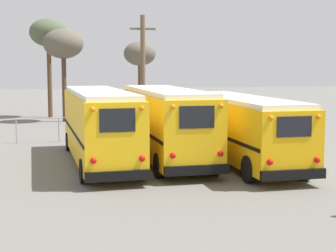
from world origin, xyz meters
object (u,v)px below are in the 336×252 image
(bare_tree_1, at_px, (48,34))
(bare_tree_2, at_px, (63,45))
(school_bus_0, at_px, (99,124))
(school_bus_2, at_px, (239,127))
(bare_tree_0, at_px, (140,55))
(utility_pole, at_px, (143,71))
(school_bus_1, at_px, (166,122))

(bare_tree_1, distance_m, bare_tree_2, 4.19)
(school_bus_0, height_order, school_bus_2, school_bus_0)
(bare_tree_0, bearing_deg, school_bus_2, -85.86)
(school_bus_0, relative_size, bare_tree_0, 1.69)
(utility_pole, distance_m, bare_tree_2, 8.12)
(utility_pole, bearing_deg, school_bus_0, -109.01)
(school_bus_1, xyz_separation_m, utility_pole, (1.20, 12.39, 2.25))
(school_bus_0, relative_size, bare_tree_1, 1.27)
(school_bus_0, bearing_deg, utility_pole, 70.99)
(school_bus_1, height_order, utility_pole, utility_pole)
(bare_tree_0, relative_size, bare_tree_2, 0.86)
(school_bus_2, relative_size, bare_tree_1, 1.29)
(bare_tree_0, bearing_deg, school_bus_0, -105.99)
(bare_tree_2, bearing_deg, school_bus_2, -69.99)
(utility_pole, distance_m, bare_tree_1, 12.05)
(school_bus_0, xyz_separation_m, bare_tree_1, (-2.04, 22.29, 5.28))
(school_bus_0, distance_m, bare_tree_2, 18.89)
(school_bus_1, distance_m, utility_pole, 12.65)
(school_bus_0, xyz_separation_m, bare_tree_2, (-0.93, 18.38, 4.25))
(school_bus_1, relative_size, school_bus_2, 0.95)
(school_bus_2, height_order, bare_tree_1, bare_tree_1)
(utility_pole, relative_size, bare_tree_2, 1.08)
(utility_pole, xyz_separation_m, bare_tree_0, (0.58, 4.57, 1.19))
(utility_pole, xyz_separation_m, bare_tree_2, (-5.24, 5.88, 1.98))
(bare_tree_2, bearing_deg, bare_tree_1, 105.77)
(bare_tree_1, bearing_deg, school_bus_0, -84.77)
(bare_tree_0, bearing_deg, utility_pole, -97.28)
(school_bus_1, xyz_separation_m, school_bus_2, (3.11, -1.36, -0.16))
(utility_pole, height_order, bare_tree_1, bare_tree_1)
(school_bus_0, distance_m, school_bus_1, 3.11)
(school_bus_0, distance_m, bare_tree_0, 18.09)
(school_bus_1, height_order, school_bus_2, school_bus_1)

